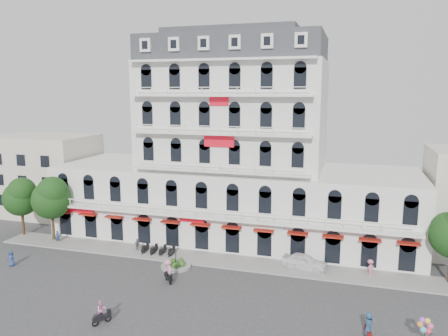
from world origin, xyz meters
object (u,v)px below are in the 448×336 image
Objects in this scene: parked_car at (305,262)px; rider_center at (168,270)px; rider_east at (368,327)px; rider_southwest at (101,312)px.

rider_center is at bearing 130.16° from parked_car.
parked_car is at bearing 77.04° from rider_center.
rider_east is (6.03, -12.31, 0.35)m from parked_car.
parked_car is 2.05× the size of rider_center.
rider_center is at bearing 65.45° from rider_east.
rider_east is 0.99× the size of rider_center.
rider_southwest is 8.92m from rider_center.
parked_car is at bearing 17.15° from rider_east.
rider_southwest is 0.88× the size of rider_center.
rider_southwest is at bearing 90.89° from rider_east.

